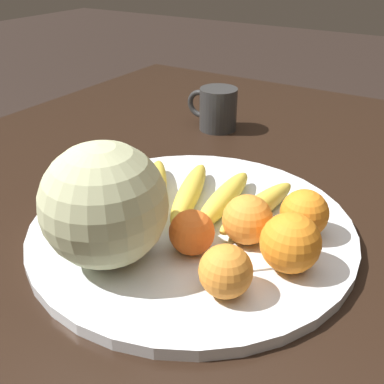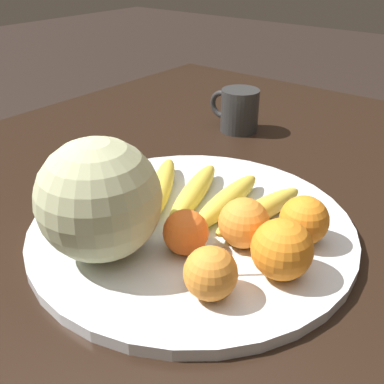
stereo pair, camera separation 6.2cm
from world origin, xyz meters
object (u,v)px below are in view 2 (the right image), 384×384
(banana_bunch, at_px, (208,197))
(orange_back_right, at_px, (183,234))
(orange_back_left, at_px, (244,223))
(kitchen_table, at_px, (144,277))
(melon, at_px, (98,199))
(fruit_bowl, at_px, (192,227))
(produce_tag, at_px, (236,266))
(orange_mid_center, at_px, (304,220))
(orange_front_right, at_px, (211,273))
(ceramic_mug, at_px, (238,110))
(orange_front_left, at_px, (282,249))

(banana_bunch, xyz_separation_m, orange_back_right, (-0.11, -0.04, 0.01))
(orange_back_left, xyz_separation_m, orange_back_right, (-0.06, 0.05, -0.00))
(orange_back_right, bearing_deg, kitchen_table, 86.67)
(melon, xyz_separation_m, orange_back_right, (0.06, -0.08, -0.05))
(fruit_bowl, bearing_deg, produce_tag, -112.75)
(fruit_bowl, height_order, orange_back_left, orange_back_left)
(melon, distance_m, orange_mid_center, 0.27)
(melon, xyz_separation_m, orange_front_right, (0.02, -0.16, -0.05))
(fruit_bowl, height_order, ceramic_mug, ceramic_mug)
(orange_back_left, xyz_separation_m, ceramic_mug, (0.37, 0.26, -0.00))
(orange_back_left, distance_m, produce_tag, 0.06)
(kitchen_table, relative_size, produce_tag, 18.97)
(kitchen_table, xyz_separation_m, orange_back_left, (0.06, -0.13, 0.12))
(orange_back_left, bearing_deg, melon, 133.02)
(orange_back_right, distance_m, ceramic_mug, 0.48)
(melon, bearing_deg, orange_mid_center, -46.67)
(fruit_bowl, bearing_deg, orange_back_left, -89.24)
(orange_front_right, distance_m, orange_back_right, 0.08)
(fruit_bowl, relative_size, banana_bunch, 1.82)
(melon, xyz_separation_m, orange_front_left, (0.10, -0.20, -0.04))
(orange_front_left, bearing_deg, orange_back_left, 70.56)
(orange_front_right, relative_size, produce_tag, 0.69)
(orange_front_left, distance_m, ceramic_mug, 0.51)
(melon, relative_size, ceramic_mug, 1.31)
(orange_front_left, bearing_deg, orange_mid_center, 7.68)
(kitchen_table, xyz_separation_m, orange_back_right, (-0.00, -0.08, 0.12))
(fruit_bowl, bearing_deg, ceramic_mug, 24.45)
(banana_bunch, bearing_deg, ceramic_mug, 14.22)
(orange_back_right, distance_m, produce_tag, 0.08)
(fruit_bowl, relative_size, orange_back_right, 7.83)
(orange_front_right, bearing_deg, banana_bunch, 37.82)
(produce_tag, bearing_deg, fruit_bowl, 114.95)
(melon, bearing_deg, orange_front_left, -63.58)
(orange_mid_center, bearing_deg, ceramic_mug, 44.47)
(orange_front_left, relative_size, orange_mid_center, 1.13)
(melon, distance_m, orange_back_right, 0.11)
(kitchen_table, distance_m, ceramic_mug, 0.47)
(orange_front_left, xyz_separation_m, ceramic_mug, (0.40, 0.32, -0.01))
(melon, height_order, orange_back_left, melon)
(ceramic_mug, bearing_deg, melon, -166.17)
(orange_back_left, bearing_deg, orange_front_left, -109.44)
(kitchen_table, bearing_deg, fruit_bowl, -38.87)
(orange_front_right, bearing_deg, kitchen_table, 73.45)
(orange_front_right, bearing_deg, melon, 96.91)
(banana_bunch, xyz_separation_m, ceramic_mug, (0.33, 0.16, 0.01))
(orange_front_right, distance_m, orange_back_left, 0.11)
(orange_front_left, xyz_separation_m, produce_tag, (-0.02, 0.05, -0.04))
(orange_front_right, relative_size, orange_mid_center, 0.94)
(melon, relative_size, produce_tag, 1.73)
(kitchen_table, relative_size, fruit_bowl, 3.69)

